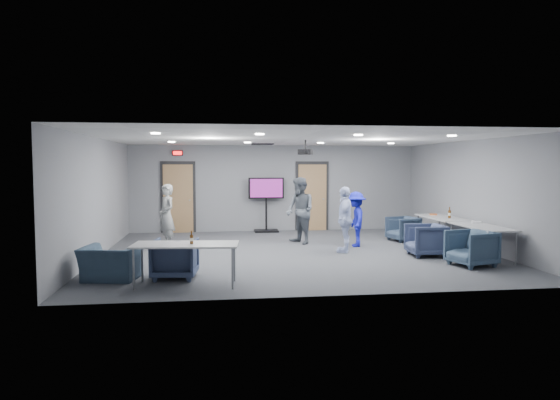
{
  "coord_description": "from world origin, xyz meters",
  "views": [
    {
      "loc": [
        -1.9,
        -11.64,
        2.08
      ],
      "look_at": [
        -0.25,
        0.81,
        1.2
      ],
      "focal_mm": 32.0,
      "sensor_mm": 36.0,
      "label": 1
    }
  ],
  "objects": [
    {
      "name": "wall_right",
      "position": [
        4.5,
        0.0,
        1.35
      ],
      "size": [
        0.02,
        8.0,
        2.7
      ],
      "primitive_type": "cube",
      "color": "slate",
      "rests_on": "floor"
    },
    {
      "name": "chair_front_a",
      "position": [
        -2.62,
        -2.4,
        0.37
      ],
      "size": [
        0.87,
        0.89,
        0.73
      ],
      "primitive_type": "imported",
      "rotation": [
        0.0,
        0.0,
        3.03
      ],
      "color": "#36425E",
      "rests_on": "floor"
    },
    {
      "name": "wall_left",
      "position": [
        -4.5,
        0.0,
        1.35
      ],
      "size": [
        0.02,
        8.0,
        2.7
      ],
      "primitive_type": "cube",
      "color": "slate",
      "rests_on": "floor"
    },
    {
      "name": "table_front_left",
      "position": [
        -2.39,
        -3.0,
        0.68
      ],
      "size": [
        1.86,
        0.92,
        0.73
      ],
      "rotation": [
        0.0,
        0.0,
        -0.1
      ],
      "color": "#A8AAAD",
      "rests_on": "floor"
    },
    {
      "name": "bottle_front",
      "position": [
        -2.29,
        -3.04,
        0.81
      ],
      "size": [
        0.06,
        0.06,
        0.23
      ],
      "color": "#4F2C0D",
      "rests_on": "table_front_left"
    },
    {
      "name": "door_right",
      "position": [
        1.2,
        3.95,
        1.07
      ],
      "size": [
        1.06,
        0.17,
        2.24
      ],
      "color": "black",
      "rests_on": "wall_back"
    },
    {
      "name": "chair_right_b",
      "position": [
        2.9,
        -0.86,
        0.37
      ],
      "size": [
        0.85,
        0.82,
        0.73
      ],
      "primitive_type": "imported",
      "rotation": [
        0.0,
        0.0,
        -1.62
      ],
      "color": "#343E5B",
      "rests_on": "floor"
    },
    {
      "name": "table_right_b",
      "position": [
        4.0,
        -1.31,
        0.69
      ],
      "size": [
        0.75,
        1.81,
        0.73
      ],
      "rotation": [
        0.0,
        0.0,
        1.57
      ],
      "color": "#A8AAAD",
      "rests_on": "floor"
    },
    {
      "name": "projector",
      "position": [
        0.31,
        0.37,
        2.41
      ],
      "size": [
        0.4,
        0.38,
        0.35
      ],
      "rotation": [
        0.0,
        0.0,
        -0.4
      ],
      "color": "black",
      "rests_on": "ceiling"
    },
    {
      "name": "table_right_a",
      "position": [
        4.0,
        0.59,
        0.69
      ],
      "size": [
        0.78,
        1.88,
        0.73
      ],
      "rotation": [
        0.0,
        0.0,
        1.57
      ],
      "color": "#A8AAAD",
      "rests_on": "floor"
    },
    {
      "name": "tv_stand",
      "position": [
        -0.29,
        3.75,
        0.96
      ],
      "size": [
        1.1,
        0.53,
        1.69
      ],
      "color": "black",
      "rests_on": "floor"
    },
    {
      "name": "person_d",
      "position": [
        1.68,
        0.66,
        0.7
      ],
      "size": [
        0.66,
        0.98,
        1.4
      ],
      "primitive_type": "imported",
      "rotation": [
        0.0,
        0.0,
        -1.73
      ],
      "color": "#191EA8",
      "rests_on": "floor"
    },
    {
      "name": "snack_box",
      "position": [
        3.97,
        1.11,
        0.75
      ],
      "size": [
        0.22,
        0.18,
        0.04
      ],
      "primitive_type": "cube",
      "rotation": [
        0.0,
        0.0,
        -0.35
      ],
      "color": "#BD602F",
      "rests_on": "table_right_a"
    },
    {
      "name": "bottle_right",
      "position": [
        4.05,
        0.34,
        0.84
      ],
      "size": [
        0.08,
        0.08,
        0.29
      ],
      "color": "#4F2C0D",
      "rests_on": "table_right_a"
    },
    {
      "name": "door_left",
      "position": [
        -3.0,
        3.95,
        1.07
      ],
      "size": [
        1.06,
        0.17,
        2.24
      ],
      "color": "black",
      "rests_on": "wall_back"
    },
    {
      "name": "chair_front_b",
      "position": [
        -3.77,
        -2.4,
        0.31
      ],
      "size": [
        1.09,
        1.0,
        0.62
      ],
      "primitive_type": "imported",
      "rotation": [
        0.0,
        0.0,
        2.95
      ],
      "color": "#35495C",
      "rests_on": "floor"
    },
    {
      "name": "downlights",
      "position": [
        0.0,
        0.0,
        2.68
      ],
      "size": [
        6.18,
        3.78,
        0.02
      ],
      "color": "white",
      "rests_on": "ceiling"
    },
    {
      "name": "hvac_diffuser",
      "position": [
        -0.5,
        2.8,
        2.69
      ],
      "size": [
        0.6,
        0.6,
        0.03
      ],
      "primitive_type": "cube",
      "color": "black",
      "rests_on": "ceiling"
    },
    {
      "name": "wrapper",
      "position": [
        4.17,
        -0.77,
        0.75
      ],
      "size": [
        0.24,
        0.2,
        0.05
      ],
      "primitive_type": "cube",
      "rotation": [
        0.0,
        0.0,
        -0.36
      ],
      "color": "white",
      "rests_on": "table_right_b"
    },
    {
      "name": "person_a",
      "position": [
        -3.1,
        1.15,
        0.8
      ],
      "size": [
        0.62,
        0.7,
        1.6
      ],
      "primitive_type": "imported",
      "rotation": [
        0.0,
        0.0,
        -1.07
      ],
      "color": "#9B9E9B",
      "rests_on": "floor"
    },
    {
      "name": "exit_sign",
      "position": [
        -3.0,
        3.93,
        2.45
      ],
      "size": [
        0.32,
        0.08,
        0.16
      ],
      "color": "black",
      "rests_on": "wall_back"
    },
    {
      "name": "person_b",
      "position": [
        0.35,
        1.29,
        0.88
      ],
      "size": [
        0.96,
        1.05,
        1.76
      ],
      "primitive_type": "imported",
      "rotation": [
        0.0,
        0.0,
        -1.16
      ],
      "color": "#535B64",
      "rests_on": "floor"
    },
    {
      "name": "wall_back",
      "position": [
        0.0,
        4.0,
        1.35
      ],
      "size": [
        9.0,
        0.02,
        2.7
      ],
      "primitive_type": "cube",
      "color": "slate",
      "rests_on": "floor"
    },
    {
      "name": "chair_right_a",
      "position": [
        3.23,
        1.38,
        0.34
      ],
      "size": [
        0.89,
        0.87,
        0.67
      ],
      "primitive_type": "imported",
      "rotation": [
        0.0,
        0.0,
        -1.33
      ],
      "color": "#314056",
      "rests_on": "floor"
    },
    {
      "name": "floor",
      "position": [
        0.0,
        0.0,
        0.0
      ],
      "size": [
        9.0,
        9.0,
        0.0
      ],
      "primitive_type": "plane",
      "color": "#3B3D43",
      "rests_on": "ground"
    },
    {
      "name": "chair_right_c",
      "position": [
        3.35,
        -2.07,
        0.37
      ],
      "size": [
        0.98,
        0.97,
        0.74
      ],
      "primitive_type": "imported",
      "rotation": [
        0.0,
        0.0,
        -1.33
      ],
      "color": "#384C61",
      "rests_on": "floor"
    },
    {
      "name": "ceiling",
      "position": [
        0.0,
        0.0,
        2.7
      ],
      "size": [
        9.0,
        9.0,
        0.0
      ],
      "primitive_type": "plane",
      "rotation": [
        3.14,
        0.0,
        0.0
      ],
      "color": "silver",
      "rests_on": "wall_back"
    },
    {
      "name": "wall_front",
      "position": [
        0.0,
        -4.0,
        1.35
      ],
      "size": [
        9.0,
        0.02,
        2.7
      ],
      "primitive_type": "cube",
      "color": "slate",
      "rests_on": "floor"
    },
    {
      "name": "person_c",
      "position": [
        1.19,
        -0.12,
        0.79
      ],
      "size": [
        0.66,
        0.99,
        1.57
      ],
      "primitive_type": "imported",
      "rotation": [
        0.0,
        0.0,
        -1.89
      ],
      "color": "#C6D4FF",
      "rests_on": "floor"
    }
  ]
}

